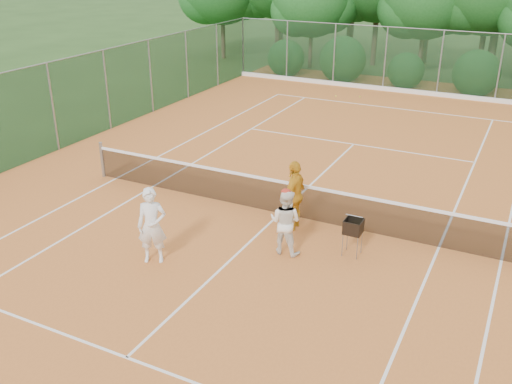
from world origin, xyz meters
TOP-DOWN VIEW (x-y plane):
  - ground at (0.00, 0.00)m, footprint 120.00×120.00m
  - clay_court at (0.00, 0.00)m, footprint 18.00×36.00m
  - tennis_net at (0.00, 0.00)m, footprint 11.97×0.10m
  - player_white at (-1.52, -3.47)m, footprint 0.77×0.67m
  - player_center_grp at (0.94, -1.80)m, footprint 0.76×0.60m
  - player_yellow at (0.63, -0.54)m, footprint 0.45×1.05m
  - ball_hopper at (2.36, -1.22)m, footprint 0.39×0.39m
  - stray_ball_a at (-2.88, 12.69)m, footprint 0.07×0.07m
  - stray_ball_b at (-1.83, 13.08)m, footprint 0.07×0.07m
  - court_markings at (0.00, 0.00)m, footprint 11.03×23.83m
  - fence_back at (0.00, 15.00)m, footprint 18.07×0.07m

SIDE VIEW (x-z plane):
  - ground at x=0.00m, z-range 0.00..0.00m
  - clay_court at x=0.00m, z-range 0.00..0.02m
  - court_markings at x=0.00m, z-range 0.02..0.03m
  - stray_ball_a at x=-2.88m, z-range 0.02..0.09m
  - stray_ball_b at x=-1.83m, z-range 0.02..0.09m
  - tennis_net at x=0.00m, z-range -0.02..1.08m
  - ball_hopper at x=2.36m, z-range 0.28..1.17m
  - player_center_grp at x=0.94m, z-range 0.01..1.60m
  - player_white at x=-1.52m, z-range 0.02..1.78m
  - player_yellow at x=0.63m, z-range 0.02..1.80m
  - fence_back at x=0.00m, z-range 0.02..3.02m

